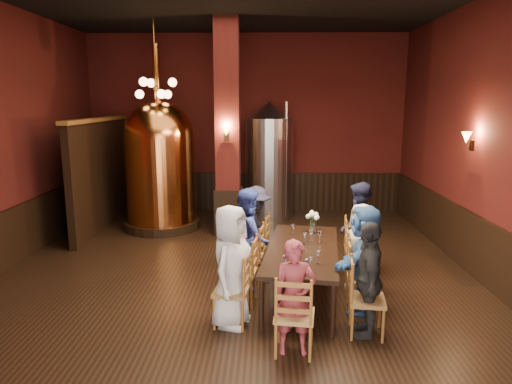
{
  "coord_description": "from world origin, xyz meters",
  "views": [
    {
      "loc": [
        0.5,
        -6.8,
        2.83
      ],
      "look_at": [
        0.35,
        0.2,
        1.44
      ],
      "focal_mm": 32.0,
      "sensor_mm": 36.0,
      "label": 1
    }
  ],
  "objects_px": {
    "person_0": "(231,266)",
    "copper_kettle": "(160,164)",
    "dining_table": "(303,252)",
    "person_2": "(249,237)",
    "rose_vase": "(313,218)",
    "steel_vessel": "(269,161)",
    "person_1": "(241,259)"
  },
  "relations": [
    {
      "from": "dining_table",
      "to": "person_2",
      "type": "bearing_deg",
      "value": 158.78
    },
    {
      "from": "person_1",
      "to": "person_2",
      "type": "distance_m",
      "value": 0.67
    },
    {
      "from": "person_0",
      "to": "rose_vase",
      "type": "bearing_deg",
      "value": -17.72
    },
    {
      "from": "person_2",
      "to": "steel_vessel",
      "type": "distance_m",
      "value": 4.32
    },
    {
      "from": "person_1",
      "to": "steel_vessel",
      "type": "relative_size",
      "value": 0.45
    },
    {
      "from": "copper_kettle",
      "to": "steel_vessel",
      "type": "distance_m",
      "value": 2.64
    },
    {
      "from": "rose_vase",
      "to": "copper_kettle",
      "type": "bearing_deg",
      "value": 136.91
    },
    {
      "from": "person_0",
      "to": "dining_table",
      "type": "bearing_deg",
      "value": -29.62
    },
    {
      "from": "person_0",
      "to": "person_2",
      "type": "xyz_separation_m",
      "value": [
        0.18,
        1.32,
        -0.02
      ]
    },
    {
      "from": "dining_table",
      "to": "person_1",
      "type": "relative_size",
      "value": 1.96
    },
    {
      "from": "dining_table",
      "to": "person_0",
      "type": "bearing_deg",
      "value": -130.36
    },
    {
      "from": "dining_table",
      "to": "person_0",
      "type": "relative_size",
      "value": 1.59
    },
    {
      "from": "dining_table",
      "to": "rose_vase",
      "type": "bearing_deg",
      "value": 81.47
    },
    {
      "from": "rose_vase",
      "to": "person_1",
      "type": "bearing_deg",
      "value": -138.66
    },
    {
      "from": "dining_table",
      "to": "person_0",
      "type": "height_order",
      "value": "person_0"
    },
    {
      "from": "person_2",
      "to": "steel_vessel",
      "type": "xyz_separation_m",
      "value": [
        0.34,
        4.26,
        0.65
      ]
    },
    {
      "from": "dining_table",
      "to": "copper_kettle",
      "type": "distance_m",
      "value": 4.74
    },
    {
      "from": "dining_table",
      "to": "rose_vase",
      "type": "xyz_separation_m",
      "value": [
        0.22,
        0.76,
        0.3
      ]
    },
    {
      "from": "person_0",
      "to": "copper_kettle",
      "type": "height_order",
      "value": "copper_kettle"
    },
    {
      "from": "person_1",
      "to": "rose_vase",
      "type": "distance_m",
      "value": 1.52
    },
    {
      "from": "person_0",
      "to": "steel_vessel",
      "type": "relative_size",
      "value": 0.56
    },
    {
      "from": "steel_vessel",
      "to": "rose_vase",
      "type": "relative_size",
      "value": 7.7
    },
    {
      "from": "copper_kettle",
      "to": "rose_vase",
      "type": "relative_size",
      "value": 10.98
    },
    {
      "from": "copper_kettle",
      "to": "person_2",
      "type": "bearing_deg",
      "value": -57.09
    },
    {
      "from": "dining_table",
      "to": "person_1",
      "type": "xyz_separation_m",
      "value": [
        -0.89,
        -0.21,
        -0.05
      ]
    },
    {
      "from": "dining_table",
      "to": "steel_vessel",
      "type": "height_order",
      "value": "steel_vessel"
    },
    {
      "from": "copper_kettle",
      "to": "steel_vessel",
      "type": "bearing_deg",
      "value": 22.87
    },
    {
      "from": "person_1",
      "to": "steel_vessel",
      "type": "bearing_deg",
      "value": -2.03
    },
    {
      "from": "copper_kettle",
      "to": "steel_vessel",
      "type": "height_order",
      "value": "copper_kettle"
    },
    {
      "from": "person_0",
      "to": "steel_vessel",
      "type": "distance_m",
      "value": 5.63
    },
    {
      "from": "steel_vessel",
      "to": "person_0",
      "type": "bearing_deg",
      "value": -95.33
    },
    {
      "from": "person_2",
      "to": "rose_vase",
      "type": "xyz_separation_m",
      "value": [
        1.02,
        0.32,
        0.22
      ]
    }
  ]
}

